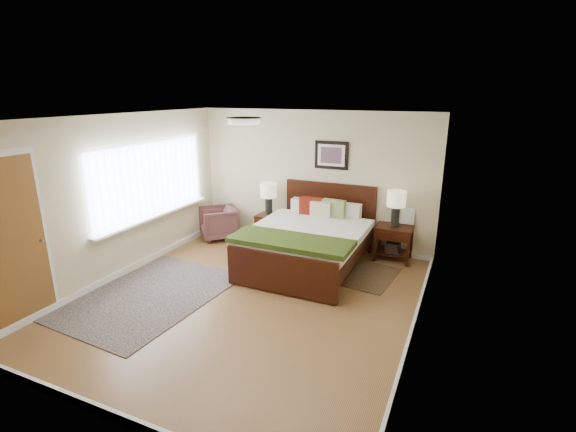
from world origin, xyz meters
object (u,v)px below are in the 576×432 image
(lamp_right, at_px, (396,202))
(lamp_left, at_px, (268,194))
(nightstand_left, at_px, (268,221))
(rug_persian, at_px, (150,295))
(armchair, at_px, (218,223))
(bed, at_px, (309,235))
(nightstand_right, at_px, (393,240))

(lamp_right, bearing_deg, lamp_left, 180.00)
(nightstand_left, bearing_deg, rug_persian, -101.03)
(lamp_left, distance_m, armchair, 1.20)
(nightstand_left, height_order, lamp_right, lamp_right)
(lamp_right, distance_m, armchair, 3.46)
(rug_persian, bearing_deg, bed, 51.75)
(rug_persian, bearing_deg, nightstand_right, 46.82)
(lamp_right, relative_size, armchair, 0.89)
(lamp_left, xyz_separation_m, lamp_right, (2.39, 0.00, 0.08))
(lamp_left, bearing_deg, lamp_right, 0.00)
(lamp_right, bearing_deg, rug_persian, -136.64)
(armchair, bearing_deg, lamp_right, 50.76)
(bed, distance_m, nightstand_right, 1.51)
(nightstand_right, distance_m, lamp_right, 0.66)
(nightstand_right, bearing_deg, nightstand_left, -179.85)
(nightstand_left, bearing_deg, armchair, -165.72)
(nightstand_right, xyz_separation_m, armchair, (-3.38, -0.26, -0.06))
(nightstand_left, relative_size, nightstand_right, 0.86)
(nightstand_right, distance_m, lamp_left, 2.46)
(bed, xyz_separation_m, lamp_right, (1.23, 0.87, 0.48))
(bed, bearing_deg, lamp_right, 35.21)
(rug_persian, bearing_deg, armchair, 103.82)
(bed, relative_size, lamp_left, 3.65)
(bed, distance_m, nightstand_left, 1.45)
(rug_persian, bearing_deg, lamp_left, 82.64)
(nightstand_left, height_order, rug_persian, nightstand_left)
(armchair, bearing_deg, nightstand_right, 50.54)
(lamp_left, height_order, lamp_right, lamp_right)
(bed, relative_size, nightstand_right, 3.63)
(armchair, bearing_deg, rug_persian, -33.58)
(lamp_right, bearing_deg, nightstand_right, -90.00)
(lamp_left, xyz_separation_m, rug_persian, (-0.53, -2.76, -0.94))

